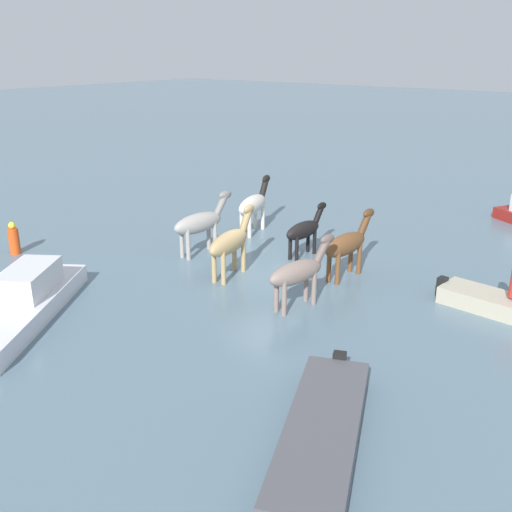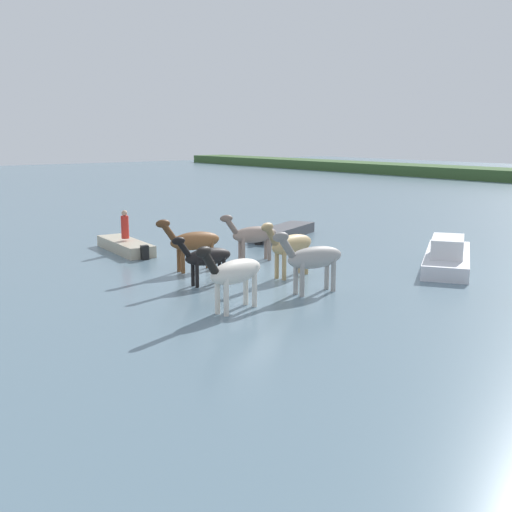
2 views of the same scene
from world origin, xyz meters
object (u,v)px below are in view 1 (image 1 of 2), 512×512
object	(u,v)px
horse_dark_mare	(200,223)
horse_pinto_flank	(347,244)
horse_chestnut_trailing	(298,272)
buoy_channel_marker	(14,240)
horse_rear_stallion	(304,230)
horse_lead	(253,204)
boat_skiff_near	(22,307)
boat_motor_center	(322,436)
horse_gray_outer	(230,242)

from	to	relation	value
horse_dark_mare	horse_pinto_flank	world-z (taller)	horse_dark_mare
horse_chestnut_trailing	buoy_channel_marker	world-z (taller)	horse_chestnut_trailing
buoy_channel_marker	horse_rear_stallion	bearing A→B (deg)	-143.49
horse_lead	horse_rear_stallion	world-z (taller)	horse_lead
horse_dark_mare	boat_skiff_near	size ratio (longest dim) A/B	0.47
horse_chestnut_trailing	boat_motor_center	size ratio (longest dim) A/B	0.51
horse_dark_mare	horse_rear_stallion	bearing A→B (deg)	-50.20
horse_lead	horse_chestnut_trailing	distance (m)	7.01
horse_rear_stallion	boat_skiff_near	xyz separation A→B (m)	(3.17, 8.62, -0.60)
horse_gray_outer	boat_motor_center	size ratio (longest dim) A/B	0.55
horse_pinto_flank	boat_skiff_near	size ratio (longest dim) A/B	0.46
horse_dark_mare	horse_chestnut_trailing	bearing A→B (deg)	-101.83
horse_pinto_flank	horse_chestnut_trailing	world-z (taller)	horse_pinto_flank
horse_chestnut_trailing	horse_pinto_flank	bearing A→B (deg)	13.04
horse_lead	horse_chestnut_trailing	xyz separation A→B (m)	(-5.21, 4.69, -0.07)
buoy_channel_marker	horse_dark_mare	bearing A→B (deg)	-142.20
horse_pinto_flank	boat_motor_center	size ratio (longest dim) A/B	0.54
boat_skiff_near	horse_rear_stallion	bearing A→B (deg)	-53.77
horse_lead	boat_skiff_near	bearing A→B (deg)	166.44
horse_dark_mare	horse_chestnut_trailing	world-z (taller)	horse_dark_mare
horse_rear_stallion	boat_skiff_near	world-z (taller)	horse_rear_stallion
horse_dark_mare	horse_pinto_flank	bearing A→B (deg)	-71.26
horse_dark_mare	horse_rear_stallion	size ratio (longest dim) A/B	1.20
horse_dark_mare	horse_lead	distance (m)	3.08
horse_dark_mare	boat_motor_center	bearing A→B (deg)	-119.81
horse_gray_outer	horse_lead	world-z (taller)	horse_gray_outer
horse_lead	horse_rear_stallion	size ratio (longest dim) A/B	1.19
horse_pinto_flank	boat_motor_center	distance (m)	8.34
boat_motor_center	horse_rear_stallion	bearing A→B (deg)	-167.51
horse_dark_mare	boat_motor_center	distance (m)	10.79
buoy_channel_marker	horse_lead	bearing A→B (deg)	-125.33
horse_pinto_flank	horse_rear_stallion	xyz separation A→B (m)	(2.10, -0.82, -0.15)
horse_rear_stallion	boat_skiff_near	bearing A→B (deg)	162.64
horse_pinto_flank	horse_rear_stallion	size ratio (longest dim) A/B	1.16
boat_motor_center	horse_chestnut_trailing	bearing A→B (deg)	-164.52
horse_gray_outer	horse_chestnut_trailing	world-z (taller)	horse_gray_outer
horse_gray_outer	buoy_channel_marker	bearing A→B (deg)	102.75
horse_chestnut_trailing	buoy_channel_marker	xyz separation A→B (m)	(10.20, 2.34, -0.52)
boat_skiff_near	horse_chestnut_trailing	bearing A→B (deg)	-80.33
boat_skiff_near	horse_lead	bearing A→B (deg)	-34.33
horse_dark_mare	boat_skiff_near	distance (m)	6.68
horse_lead	horse_rear_stallion	xyz separation A→B (m)	(-3.04, 1.09, -0.17)
horse_lead	buoy_channel_marker	world-z (taller)	horse_lead
horse_chestnut_trailing	horse_rear_stallion	distance (m)	4.20
horse_dark_mare	boat_skiff_near	xyz separation A→B (m)	(0.24, 6.63, -0.79)
horse_pinto_flank	buoy_channel_marker	distance (m)	11.36
horse_pinto_flank	horse_dark_mare	bearing A→B (deg)	107.26
horse_dark_mare	boat_skiff_near	bearing A→B (deg)	-176.45
boat_skiff_near	buoy_channel_marker	distance (m)	5.55
boat_skiff_near	boat_motor_center	bearing A→B (deg)	-121.03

